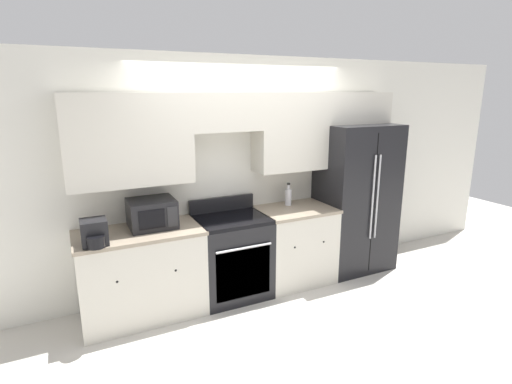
% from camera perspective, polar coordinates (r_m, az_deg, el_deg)
% --- Properties ---
extents(ground_plane, '(12.00, 12.00, 0.00)m').
position_cam_1_polar(ground_plane, '(4.50, 1.79, -15.26)').
color(ground_plane, beige).
extents(wall_back, '(8.00, 0.39, 2.60)m').
position_cam_1_polar(wall_back, '(4.50, -1.30, 5.21)').
color(wall_back, silver).
rests_on(wall_back, ground_plane).
extents(lower_cabinets_left, '(1.21, 0.64, 0.90)m').
position_cam_1_polar(lower_cabinets_left, '(4.20, -16.00, -11.16)').
color(lower_cabinets_left, beige).
rests_on(lower_cabinets_left, ground_plane).
extents(lower_cabinets_right, '(0.87, 0.64, 0.90)m').
position_cam_1_polar(lower_cabinets_right, '(4.78, 5.55, -7.50)').
color(lower_cabinets_right, beige).
rests_on(lower_cabinets_right, ground_plane).
extents(oven_range, '(0.76, 0.65, 1.06)m').
position_cam_1_polar(oven_range, '(4.44, -3.44, -9.14)').
color(oven_range, black).
rests_on(oven_range, ground_plane).
extents(refrigerator, '(0.92, 0.78, 1.83)m').
position_cam_1_polar(refrigerator, '(5.19, 13.67, -0.73)').
color(refrigerator, black).
rests_on(refrigerator, ground_plane).
extents(microwave, '(0.45, 0.40, 0.28)m').
position_cam_1_polar(microwave, '(4.08, -14.65, -2.96)').
color(microwave, black).
rests_on(microwave, lower_cabinets_left).
extents(bottle, '(0.08, 0.08, 0.27)m').
position_cam_1_polar(bottle, '(4.73, 4.64, -0.63)').
color(bottle, silver).
rests_on(bottle, lower_cabinets_right).
extents(electric_kettle, '(0.22, 0.30, 0.23)m').
position_cam_1_polar(electric_kettle, '(3.77, -22.08, -5.54)').
color(electric_kettle, black).
rests_on(electric_kettle, lower_cabinets_left).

